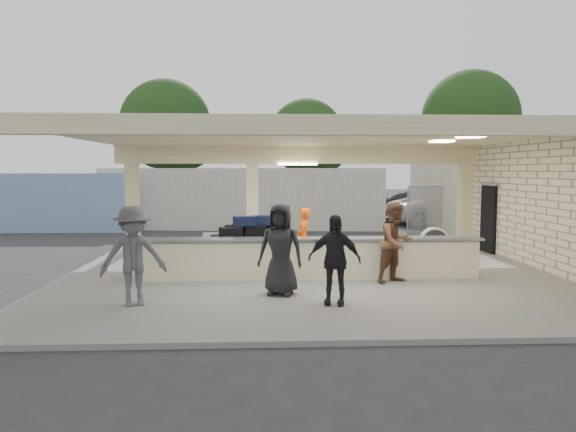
{
  "coord_description": "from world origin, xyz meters",
  "views": [
    {
      "loc": [
        -1.06,
        -12.55,
        2.68
      ],
      "look_at": [
        -0.47,
        1.0,
        1.47
      ],
      "focal_mm": 32.0,
      "sensor_mm": 36.0,
      "label": 1
    }
  ],
  "objects_px": {
    "baggage_handler": "(303,238)",
    "passenger_d": "(280,249)",
    "container_white": "(244,198)",
    "passenger_b": "(334,260)",
    "car_dark": "(422,205)",
    "drum_fan": "(434,243)",
    "car_white_a": "(444,209)",
    "container_blue": "(27,202)",
    "passenger_a": "(396,242)",
    "passenger_c": "(133,256)",
    "baggage_counter": "(310,258)",
    "luggage_cart": "(250,240)",
    "car_white_b": "(535,205)"
  },
  "relations": [
    {
      "from": "baggage_handler",
      "to": "passenger_d",
      "type": "relative_size",
      "value": 0.84
    },
    {
      "from": "container_white",
      "to": "passenger_b",
      "type": "bearing_deg",
      "value": -76.21
    },
    {
      "from": "passenger_d",
      "to": "car_dark",
      "type": "height_order",
      "value": "passenger_d"
    },
    {
      "from": "drum_fan",
      "to": "car_dark",
      "type": "distance_m",
      "value": 13.77
    },
    {
      "from": "car_white_a",
      "to": "container_white",
      "type": "distance_m",
      "value": 10.05
    },
    {
      "from": "container_blue",
      "to": "baggage_handler",
      "type": "bearing_deg",
      "value": -39.34
    },
    {
      "from": "baggage_handler",
      "to": "car_white_a",
      "type": "bearing_deg",
      "value": 153.06
    },
    {
      "from": "car_white_a",
      "to": "container_blue",
      "type": "xyz_separation_m",
      "value": [
        -19.65,
        -1.72,
        0.51
      ]
    },
    {
      "from": "passenger_d",
      "to": "car_white_a",
      "type": "xyz_separation_m",
      "value": [
        8.63,
        14.67,
        -0.29
      ]
    },
    {
      "from": "container_blue",
      "to": "passenger_a",
      "type": "bearing_deg",
      "value": -39.39
    },
    {
      "from": "car_dark",
      "to": "passenger_c",
      "type": "bearing_deg",
      "value": 158.66
    },
    {
      "from": "baggage_counter",
      "to": "drum_fan",
      "type": "bearing_deg",
      "value": 32.23
    },
    {
      "from": "luggage_cart",
      "to": "car_white_a",
      "type": "relative_size",
      "value": 0.49
    },
    {
      "from": "luggage_cart",
      "to": "drum_fan",
      "type": "relative_size",
      "value": 2.82
    },
    {
      "from": "passenger_b",
      "to": "container_white",
      "type": "xyz_separation_m",
      "value": [
        -2.34,
        14.25,
        0.42
      ]
    },
    {
      "from": "baggage_handler",
      "to": "car_white_b",
      "type": "bearing_deg",
      "value": 141.94
    },
    {
      "from": "passenger_b",
      "to": "container_blue",
      "type": "height_order",
      "value": "container_blue"
    },
    {
      "from": "luggage_cart",
      "to": "car_dark",
      "type": "height_order",
      "value": "car_dark"
    },
    {
      "from": "baggage_counter",
      "to": "passenger_b",
      "type": "distance_m",
      "value": 2.42
    },
    {
      "from": "car_white_a",
      "to": "car_white_b",
      "type": "xyz_separation_m",
      "value": [
        5.45,
        1.55,
        0.04
      ]
    },
    {
      "from": "car_white_b",
      "to": "container_blue",
      "type": "relative_size",
      "value": 0.52
    },
    {
      "from": "passenger_c",
      "to": "container_white",
      "type": "relative_size",
      "value": 0.15
    },
    {
      "from": "luggage_cart",
      "to": "baggage_counter",
      "type": "bearing_deg",
      "value": -54.6
    },
    {
      "from": "passenger_b",
      "to": "container_white",
      "type": "bearing_deg",
      "value": 113.64
    },
    {
      "from": "baggage_handler",
      "to": "passenger_a",
      "type": "bearing_deg",
      "value": 55.65
    },
    {
      "from": "container_blue",
      "to": "car_white_a",
      "type": "bearing_deg",
      "value": 6.57
    },
    {
      "from": "luggage_cart",
      "to": "passenger_a",
      "type": "relative_size",
      "value": 1.42
    },
    {
      "from": "drum_fan",
      "to": "baggage_counter",
      "type": "bearing_deg",
      "value": -138.37
    },
    {
      "from": "drum_fan",
      "to": "car_dark",
      "type": "height_order",
      "value": "car_dark"
    },
    {
      "from": "passenger_d",
      "to": "drum_fan",
      "type": "bearing_deg",
      "value": 56.12
    },
    {
      "from": "car_white_a",
      "to": "container_white",
      "type": "xyz_separation_m",
      "value": [
        -9.96,
        -1.25,
        0.62
      ]
    },
    {
      "from": "drum_fan",
      "to": "container_blue",
      "type": "distance_m",
      "value": 18.02
    },
    {
      "from": "car_white_b",
      "to": "passenger_a",
      "type": "bearing_deg",
      "value": 163.16
    },
    {
      "from": "passenger_b",
      "to": "baggage_handler",
      "type": "bearing_deg",
      "value": 109.5
    },
    {
      "from": "passenger_d",
      "to": "car_white_a",
      "type": "height_order",
      "value": "passenger_d"
    },
    {
      "from": "car_white_a",
      "to": "passenger_a",
      "type": "bearing_deg",
      "value": 147.06
    },
    {
      "from": "passenger_c",
      "to": "car_dark",
      "type": "relative_size",
      "value": 0.41
    },
    {
      "from": "luggage_cart",
      "to": "passenger_c",
      "type": "xyz_separation_m",
      "value": [
        -2.12,
        -3.6,
        0.21
      ]
    },
    {
      "from": "passenger_b",
      "to": "car_dark",
      "type": "relative_size",
      "value": 0.38
    },
    {
      "from": "baggage_handler",
      "to": "container_white",
      "type": "bearing_deg",
      "value": -162.4
    },
    {
      "from": "passenger_c",
      "to": "car_white_b",
      "type": "height_order",
      "value": "passenger_c"
    },
    {
      "from": "car_white_b",
      "to": "drum_fan",
      "type": "bearing_deg",
      "value": 162.27
    },
    {
      "from": "baggage_counter",
      "to": "passenger_d",
      "type": "xyz_separation_m",
      "value": [
        -0.76,
        -1.55,
        0.47
      ]
    },
    {
      "from": "container_blue",
      "to": "passenger_c",
      "type": "bearing_deg",
      "value": -57.52
    },
    {
      "from": "passenger_d",
      "to": "container_blue",
      "type": "bearing_deg",
      "value": 145.65
    },
    {
      "from": "passenger_b",
      "to": "passenger_d",
      "type": "bearing_deg",
      "value": 155.1
    },
    {
      "from": "passenger_c",
      "to": "luggage_cart",
      "type": "bearing_deg",
      "value": 40.13
    },
    {
      "from": "container_white",
      "to": "luggage_cart",
      "type": "bearing_deg",
      "value": -82.17
    },
    {
      "from": "car_dark",
      "to": "baggage_counter",
      "type": "bearing_deg",
      "value": 164.72
    },
    {
      "from": "drum_fan",
      "to": "passenger_a",
      "type": "bearing_deg",
      "value": -113.45
    }
  ]
}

